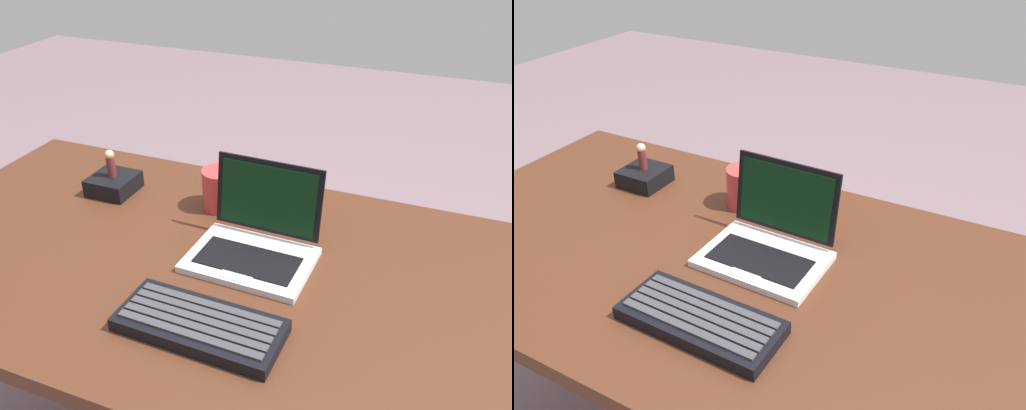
# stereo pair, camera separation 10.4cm
# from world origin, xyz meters

# --- Properties ---
(desk) EXTENTS (1.72, 0.77, 0.73)m
(desk) POSITION_xyz_m (0.00, 0.00, 0.66)
(desk) COLOR #482516
(desk) RESTS_ON ground
(laptop_front) EXTENTS (0.25, 0.21, 0.18)m
(laptop_front) POSITION_xyz_m (-0.06, 0.05, 0.77)
(laptop_front) COLOR silver
(laptop_front) RESTS_ON desk
(external_keyboard) EXTENTS (0.29, 0.13, 0.03)m
(external_keyboard) POSITION_xyz_m (-0.07, -0.19, 0.75)
(external_keyboard) COLOR black
(external_keyboard) RESTS_ON desk
(figurine_stand) EXTENTS (0.11, 0.11, 0.04)m
(figurine_stand) POSITION_xyz_m (-0.50, 0.18, 0.75)
(figurine_stand) COLOR black
(figurine_stand) RESTS_ON desk
(figurine) EXTENTS (0.02, 0.02, 0.07)m
(figurine) POSITION_xyz_m (-0.50, 0.18, 0.81)
(figurine) COLOR maroon
(figurine) RESTS_ON figurine_stand
(coffee_mug) EXTENTS (0.14, 0.09, 0.10)m
(coffee_mug) POSITION_xyz_m (-0.21, 0.21, 0.78)
(coffee_mug) COLOR #BC3635
(coffee_mug) RESTS_ON desk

